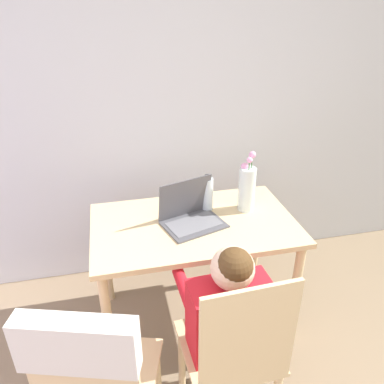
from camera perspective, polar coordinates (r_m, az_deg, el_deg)
The scene contains 8 objects.
wall_back at distance 2.44m, azimuth -2.01°, elevation 14.26°, with size 6.40×0.05×2.50m.
dining_table at distance 2.12m, azimuth 0.31°, elevation -6.86°, with size 1.12×0.67×0.71m.
chair_occupied at distance 1.73m, azimuth 6.43°, elevation -23.27°, with size 0.42×0.42×0.94m.
chair_spare at distance 1.52m, azimuth -14.98°, elevation -24.89°, with size 0.51×0.53×0.95m.
person_seated at distance 1.70m, azimuth 5.09°, elevation -17.23°, with size 0.36×0.43×0.97m.
laptop at distance 2.05m, azimuth -0.27°, elevation -3.27°, with size 0.37×0.32×0.24m.
flower_vase at distance 2.16m, azimuth 8.36°, elevation 0.72°, with size 0.10×0.10×0.36m.
water_bottle at distance 2.15m, azimuth 2.38°, elevation -0.27°, with size 0.06×0.06×0.22m.
Camera 1 is at (-0.45, -0.11, 1.81)m, focal length 35.00 mm.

